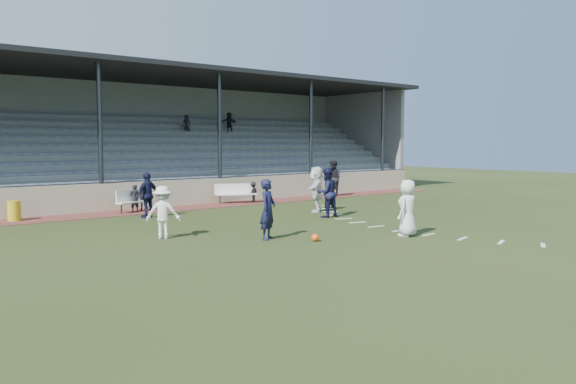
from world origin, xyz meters
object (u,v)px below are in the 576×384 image
object	(u,v)px
bench_right	(236,192)
player_white_lead	(408,208)
trash_bin	(14,211)
official	(333,178)
football	(315,238)
player_navy_lead	(268,209)
bench_left	(136,198)

from	to	relation	value
bench_right	player_white_lead	distance (m)	11.62
trash_bin	official	distance (m)	16.22
football	player_white_lead	world-z (taller)	player_white_lead
bench_right	player_navy_lead	distance (m)	10.52
trash_bin	player_white_lead	bearing A→B (deg)	-52.37
bench_right	trash_bin	distance (m)	10.03
official	player_navy_lead	bearing A→B (deg)	-42.08
football	trash_bin	bearing A→B (deg)	119.81
trash_bin	bench_left	bearing A→B (deg)	-0.94
player_white_lead	official	xyz separation A→B (m)	(7.30, 11.13, 0.11)
player_white_lead	official	distance (m)	13.31
football	player_white_lead	xyz separation A→B (m)	(2.92, -1.11, 0.79)
player_white_lead	football	bearing A→B (deg)	-35.46
bench_left	player_navy_lead	world-z (taller)	player_navy_lead
bench_left	trash_bin	size ratio (longest dim) A/B	2.67
football	player_white_lead	distance (m)	3.23
trash_bin	official	xyz separation A→B (m)	(16.20, -0.42, 0.62)
bench_left	bench_right	world-z (taller)	same
bench_right	player_white_lead	size ratio (longest dim) A/B	1.11
player_white_lead	bench_left	bearing A→B (deg)	-85.02
bench_left	football	distance (m)	10.43
football	player_navy_lead	world-z (taller)	player_navy_lead
player_navy_lead	official	distance (m)	14.21
bench_left	player_white_lead	world-z (taller)	player_white_lead
bench_left	player_white_lead	size ratio (longest dim) A/B	1.12
trash_bin	player_white_lead	size ratio (longest dim) A/B	0.42
trash_bin	player_white_lead	xyz separation A→B (m)	(8.90, -11.54, 0.50)
trash_bin	official	bearing A→B (deg)	-1.48
football	bench_left	bearing A→B (deg)	96.40
player_white_lead	official	world-z (taller)	official
football	player_navy_lead	size ratio (longest dim) A/B	0.12
bench_right	player_navy_lead	world-z (taller)	player_navy_lead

